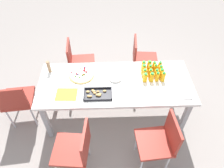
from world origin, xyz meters
TOP-DOWN VIEW (x-y plane):
  - ground_plane at (0.00, 0.00)m, footprint 12.00×12.00m
  - party_table at (0.00, 0.00)m, footprint 2.00×0.80m
  - chair_far_right at (0.47, 0.78)m, footprint 0.44×0.44m
  - chair_near_right at (0.57, -0.72)m, footprint 0.43×0.43m
  - chair_end at (1.33, 0.07)m, footprint 0.44×0.44m
  - chair_near_left at (-0.46, -0.76)m, footprint 0.43×0.43m
  - chair_far_left at (-0.49, 0.72)m, footprint 0.43×0.43m
  - juice_bottle_0 at (-0.61, -0.23)m, footprint 0.05×0.05m
  - juice_bottle_1 at (-0.54, -0.23)m, footprint 0.05×0.05m
  - juice_bottle_2 at (-0.47, -0.23)m, footprint 0.06×0.06m
  - juice_bottle_3 at (-0.39, -0.23)m, footprint 0.06×0.06m
  - juice_bottle_4 at (-0.61, -0.16)m, footprint 0.06×0.06m
  - juice_bottle_5 at (-0.54, -0.17)m, footprint 0.05×0.05m
  - juice_bottle_6 at (-0.47, -0.16)m, footprint 0.05×0.05m
  - juice_bottle_7 at (-0.38, -0.16)m, footprint 0.06×0.06m
  - juice_bottle_8 at (-0.61, -0.08)m, footprint 0.06×0.06m
  - juice_bottle_9 at (-0.54, -0.09)m, footprint 0.05×0.05m
  - juice_bottle_10 at (-0.46, -0.09)m, footprint 0.05×0.05m
  - juice_bottle_11 at (-0.39, -0.08)m, footprint 0.05×0.05m
  - juice_bottle_12 at (-0.62, -0.01)m, footprint 0.06×0.06m
  - juice_bottle_13 at (-0.54, -0.02)m, footprint 0.05×0.05m
  - juice_bottle_14 at (-0.47, -0.02)m, footprint 0.06×0.06m
  - juice_bottle_15 at (-0.38, -0.01)m, footprint 0.06×0.06m
  - fruit_pizza at (0.45, -0.15)m, footprint 0.34×0.34m
  - snack_tray at (0.23, 0.20)m, footprint 0.35×0.20m
  - plate_stack at (-0.00, -0.07)m, footprint 0.18×0.18m
  - napkin_stack at (-0.84, 0.25)m, footprint 0.15×0.15m
  - cardboard_tube at (0.88, -0.23)m, footprint 0.04×0.04m
  - paper_folder at (0.61, 0.19)m, footprint 0.27×0.21m

SIDE VIEW (x-z plane):
  - ground_plane at x=0.00m, z-range 0.00..0.00m
  - chair_far_right at x=0.47m, z-range 0.09..0.92m
  - chair_near_right at x=0.57m, z-range 0.09..0.92m
  - chair_end at x=1.33m, z-range 0.09..0.92m
  - chair_near_left at x=-0.46m, z-range 0.09..0.92m
  - chair_far_left at x=-0.49m, z-range 0.09..0.92m
  - party_table at x=0.00m, z-range 0.29..1.02m
  - paper_folder at x=0.61m, z-range 0.73..0.73m
  - napkin_stack at x=-0.84m, z-range 0.73..0.74m
  - fruit_pizza at x=0.45m, z-range 0.72..0.76m
  - snack_tray at x=0.23m, z-range 0.72..0.76m
  - plate_stack at x=0.00m, z-range 0.73..0.76m
  - juice_bottle_0 at x=-0.61m, z-range 0.72..0.85m
  - juice_bottle_4 at x=-0.61m, z-range 0.72..0.85m
  - juice_bottle_9 at x=-0.54m, z-range 0.72..0.85m
  - juice_bottle_1 at x=-0.54m, z-range 0.72..0.86m
  - juice_bottle_10 at x=-0.46m, z-range 0.72..0.86m
  - juice_bottle_15 at x=-0.38m, z-range 0.72..0.86m
  - juice_bottle_14 at x=-0.47m, z-range 0.72..0.86m
  - juice_bottle_8 at x=-0.61m, z-range 0.72..0.86m
  - juice_bottle_11 at x=-0.39m, z-range 0.72..0.86m
  - juice_bottle_5 at x=-0.54m, z-range 0.72..0.86m
  - juice_bottle_12 at x=-0.62m, z-range 0.72..0.87m
  - juice_bottle_13 at x=-0.54m, z-range 0.72..0.87m
  - juice_bottle_3 at x=-0.39m, z-range 0.72..0.87m
  - juice_bottle_6 at x=-0.47m, z-range 0.72..0.87m
  - juice_bottle_2 at x=-0.47m, z-range 0.72..0.87m
  - juice_bottle_7 at x=-0.38m, z-range 0.72..0.87m
  - cardboard_tube at x=0.88m, z-range 0.73..0.90m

